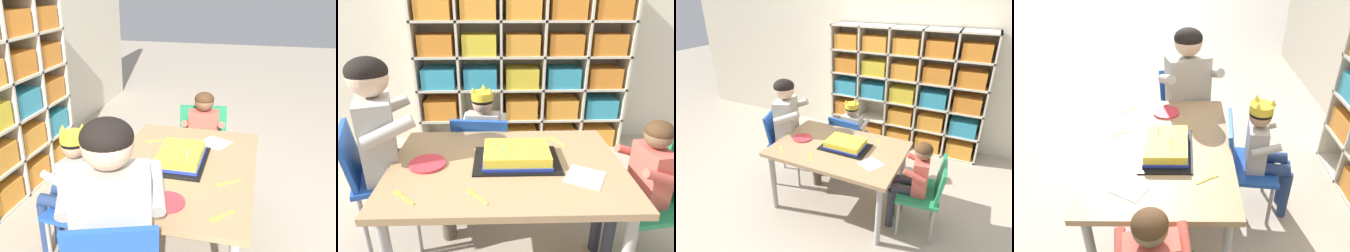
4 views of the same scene
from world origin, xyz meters
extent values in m
plane|color=tan|center=(0.00, 0.00, 0.00)|extent=(16.00, 16.00, 0.00)
cube|color=beige|center=(0.00, 1.62, 1.41)|extent=(6.50, 0.10, 2.83)
cube|color=beige|center=(0.18, 1.56, 0.73)|extent=(1.85, 0.01, 1.45)
cube|color=beige|center=(-0.74, 1.40, 0.73)|extent=(0.02, 0.32, 1.45)
cube|color=beige|center=(-0.37, 1.40, 0.73)|extent=(0.02, 0.32, 1.45)
cube|color=beige|center=(-0.01, 1.40, 0.73)|extent=(0.02, 0.32, 1.45)
cube|color=beige|center=(0.36, 1.40, 0.73)|extent=(0.02, 0.32, 1.45)
cube|color=beige|center=(0.73, 1.40, 0.73)|extent=(0.02, 0.32, 1.45)
cube|color=beige|center=(1.09, 1.40, 0.73)|extent=(0.02, 0.32, 1.45)
cube|color=beige|center=(0.18, 1.40, 0.01)|extent=(1.85, 0.32, 0.02)
cube|color=beige|center=(0.18, 1.40, 0.30)|extent=(1.85, 0.32, 0.02)
cube|color=beige|center=(0.18, 1.40, 0.58)|extent=(1.85, 0.32, 0.02)
cube|color=beige|center=(0.18, 1.40, 0.87)|extent=(1.85, 0.32, 0.02)
cube|color=beige|center=(0.18, 1.40, 1.16)|extent=(1.85, 0.32, 0.02)
cube|color=beige|center=(0.18, 1.40, 1.44)|extent=(1.85, 0.32, 0.02)
cube|color=orange|center=(-0.19, 1.38, 0.11)|extent=(0.28, 0.26, 0.17)
cube|color=orange|center=(0.18, 1.38, 0.11)|extent=(0.28, 0.26, 0.17)
cube|color=orange|center=(0.54, 1.38, 0.11)|extent=(0.28, 0.26, 0.17)
cube|color=orange|center=(0.91, 1.38, 0.11)|extent=(0.28, 0.26, 0.17)
cube|color=orange|center=(-0.56, 1.38, 0.39)|extent=(0.28, 0.26, 0.17)
cube|color=orange|center=(0.18, 1.38, 0.39)|extent=(0.28, 0.26, 0.17)
cube|color=orange|center=(0.54, 1.38, 0.39)|extent=(0.28, 0.26, 0.17)
cube|color=teal|center=(0.91, 1.38, 0.39)|extent=(0.28, 0.26, 0.17)
cube|color=teal|center=(-0.56, 1.38, 0.68)|extent=(0.28, 0.26, 0.17)
cube|color=teal|center=(-0.19, 1.38, 0.68)|extent=(0.28, 0.26, 0.17)
cube|color=yellow|center=(0.18, 1.38, 0.68)|extent=(0.28, 0.26, 0.17)
cube|color=teal|center=(0.54, 1.38, 0.68)|extent=(0.28, 0.26, 0.17)
cube|color=orange|center=(0.91, 1.38, 0.68)|extent=(0.28, 0.26, 0.17)
cube|color=orange|center=(-0.56, 1.38, 0.97)|extent=(0.28, 0.26, 0.17)
cube|color=yellow|center=(-0.19, 1.38, 0.97)|extent=(0.28, 0.26, 0.17)
cube|color=orange|center=(0.18, 1.38, 0.97)|extent=(0.28, 0.26, 0.17)
cube|color=orange|center=(0.54, 1.38, 0.97)|extent=(0.28, 0.26, 0.17)
cube|color=orange|center=(0.91, 1.38, 0.97)|extent=(0.28, 0.26, 0.17)
cube|color=orange|center=(-0.56, 1.38, 1.25)|extent=(0.28, 0.26, 0.17)
cube|color=orange|center=(-0.19, 1.38, 1.25)|extent=(0.28, 0.26, 0.17)
cube|color=orange|center=(0.18, 1.38, 1.25)|extent=(0.28, 0.26, 0.17)
cube|color=orange|center=(0.54, 1.38, 1.25)|extent=(0.28, 0.26, 0.17)
cube|color=orange|center=(0.91, 1.38, 1.25)|extent=(0.28, 0.26, 0.17)
cube|color=#A37F56|center=(0.00, 0.00, 0.57)|extent=(1.11, 0.76, 0.03)
cylinder|color=#9E9993|center=(-0.50, -0.32, 0.28)|extent=(0.05, 0.05, 0.56)
cylinder|color=#9E9993|center=(0.50, -0.32, 0.28)|extent=(0.05, 0.05, 0.56)
cylinder|color=#9E9993|center=(-0.50, 0.32, 0.28)|extent=(0.05, 0.05, 0.56)
cylinder|color=#9E9993|center=(0.50, 0.32, 0.28)|extent=(0.05, 0.05, 0.56)
cube|color=#1E4CA8|center=(-0.14, 0.55, 0.34)|extent=(0.41, 0.34, 0.03)
cube|color=#1E4CA8|center=(-0.15, 0.41, 0.50)|extent=(0.35, 0.10, 0.31)
cylinder|color=gray|center=(0.03, 0.65, 0.16)|extent=(0.02, 0.02, 0.32)
cylinder|color=gray|center=(-0.28, 0.69, 0.16)|extent=(0.02, 0.02, 0.32)
cylinder|color=gray|center=(0.01, 0.42, 0.16)|extent=(0.02, 0.02, 0.32)
cylinder|color=gray|center=(-0.31, 0.45, 0.16)|extent=(0.02, 0.02, 0.32)
cube|color=#B2ADA3|center=(-0.14, 0.56, 0.49)|extent=(0.22, 0.13, 0.29)
sphere|color=tan|center=(-0.14, 0.56, 0.71)|extent=(0.13, 0.13, 0.13)
ellipsoid|color=black|center=(-0.14, 0.56, 0.73)|extent=(0.14, 0.14, 0.10)
cylinder|color=yellow|center=(-0.14, 0.56, 0.76)|extent=(0.14, 0.14, 0.05)
cone|color=yellow|center=(-0.13, 0.62, 0.80)|extent=(0.04, 0.04, 0.04)
cone|color=yellow|center=(-0.09, 0.53, 0.80)|extent=(0.04, 0.04, 0.04)
cone|color=yellow|center=(-0.19, 0.54, 0.80)|extent=(0.04, 0.04, 0.04)
cylinder|color=navy|center=(-0.06, 0.66, 0.37)|extent=(0.09, 0.22, 0.07)
cylinder|color=navy|center=(-0.19, 0.67, 0.37)|extent=(0.09, 0.22, 0.07)
cylinder|color=navy|center=(-0.05, 0.76, 0.17)|extent=(0.06, 0.06, 0.34)
cylinder|color=navy|center=(-0.18, 0.78, 0.17)|extent=(0.06, 0.06, 0.34)
cylinder|color=#B2ADA3|center=(-0.01, 0.59, 0.56)|extent=(0.06, 0.18, 0.10)
cylinder|color=#B2ADA3|center=(-0.26, 0.62, 0.56)|extent=(0.06, 0.18, 0.10)
cube|color=#1E4CA8|center=(-0.65, 0.14, 0.45)|extent=(0.42, 0.45, 0.03)
cube|color=#1E4CA8|center=(-0.79, 0.10, 0.60)|extent=(0.17, 0.34, 0.27)
cylinder|color=gray|center=(-0.48, 0.04, 0.22)|extent=(0.02, 0.02, 0.44)
cylinder|color=gray|center=(-0.58, 0.33, 0.22)|extent=(0.02, 0.02, 0.44)
cylinder|color=gray|center=(-0.72, -0.04, 0.22)|extent=(0.02, 0.02, 0.44)
cylinder|color=gray|center=(-0.82, 0.25, 0.22)|extent=(0.02, 0.02, 0.44)
cube|color=#B2ADA3|center=(-0.65, 0.14, 0.67)|extent=(0.25, 0.34, 0.42)
sphere|color=#DBB293|center=(-0.65, 0.14, 0.98)|extent=(0.19, 0.19, 0.19)
ellipsoid|color=black|center=(-0.65, 0.14, 1.01)|extent=(0.19, 0.19, 0.14)
cylinder|color=brown|center=(-0.48, 0.11, 0.49)|extent=(0.32, 0.19, 0.10)
cylinder|color=brown|center=(-0.54, 0.28, 0.49)|extent=(0.32, 0.19, 0.10)
cylinder|color=brown|center=(-0.34, 0.16, 0.23)|extent=(0.08, 0.08, 0.46)
cylinder|color=brown|center=(-0.39, 0.33, 0.23)|extent=(0.08, 0.08, 0.46)
cylinder|color=#B2ADA3|center=(-0.54, 0.00, 0.76)|extent=(0.25, 0.14, 0.14)
cylinder|color=#B2ADA3|center=(-0.65, 0.32, 0.76)|extent=(0.25, 0.14, 0.14)
cube|color=#238451|center=(0.71, 0.00, 0.36)|extent=(0.37, 0.42, 0.03)
cube|color=#238451|center=(0.86, 0.03, 0.51)|extent=(0.11, 0.35, 0.28)
cylinder|color=gray|center=(0.56, 0.14, 0.18)|extent=(0.02, 0.02, 0.35)
cylinder|color=gray|center=(0.61, -0.17, 0.18)|extent=(0.02, 0.02, 0.35)
cylinder|color=gray|center=(0.82, 0.18, 0.18)|extent=(0.02, 0.02, 0.35)
cylinder|color=gray|center=(0.87, -0.14, 0.18)|extent=(0.02, 0.02, 0.35)
cube|color=#D15647|center=(0.71, 0.00, 0.52)|extent=(0.14, 0.22, 0.29)
sphere|color=brown|center=(0.71, 0.00, 0.73)|extent=(0.13, 0.13, 0.13)
ellipsoid|color=#472D19|center=(0.71, 0.00, 0.75)|extent=(0.14, 0.14, 0.10)
cylinder|color=#33333D|center=(0.60, 0.05, 0.40)|extent=(0.22, 0.10, 0.07)
cylinder|color=#33333D|center=(0.62, -0.07, 0.40)|extent=(0.22, 0.10, 0.07)
cylinder|color=#33333D|center=(0.50, 0.04, 0.19)|extent=(0.06, 0.06, 0.37)
cylinder|color=#33333D|center=(0.52, -0.09, 0.19)|extent=(0.06, 0.06, 0.37)
cylinder|color=#D15647|center=(0.66, 0.12, 0.58)|extent=(0.18, 0.07, 0.10)
cylinder|color=#D15647|center=(0.69, -0.13, 0.58)|extent=(0.18, 0.07, 0.10)
cube|color=black|center=(0.05, 0.02, 0.59)|extent=(0.41, 0.28, 0.01)
cube|color=yellow|center=(0.05, 0.02, 0.63)|extent=(0.31, 0.23, 0.06)
cube|color=#283DB2|center=(0.05, 0.02, 0.61)|extent=(0.32, 0.24, 0.02)
cylinder|color=#4CB2E5|center=(-0.02, -0.02, 0.68)|extent=(0.01, 0.01, 0.04)
cylinder|color=#EFCC4C|center=(0.08, 0.05, 0.68)|extent=(0.01, 0.01, 0.04)
cylinder|color=#DB333D|center=(-0.38, 0.00, 0.60)|extent=(0.17, 0.17, 0.01)
cube|color=white|center=(0.35, -0.13, 0.59)|extent=(0.21, 0.21, 0.00)
cube|color=yellow|center=(-0.11, -0.27, 0.59)|extent=(0.07, 0.08, 0.00)
cube|color=yellow|center=(-0.15, -0.22, 0.59)|extent=(0.04, 0.04, 0.00)
cube|color=yellow|center=(-0.40, -0.27, 0.59)|extent=(0.08, 0.07, 0.00)
cube|color=yellow|center=(-0.45, -0.23, 0.59)|extent=(0.04, 0.04, 0.00)
cube|color=yellow|center=(0.30, 0.22, 0.59)|extent=(0.06, 0.08, 0.00)
cube|color=yellow|center=(0.26, 0.27, 0.59)|extent=(0.04, 0.04, 0.00)
camera|label=1|loc=(-1.77, -0.36, 1.52)|focal=40.27mm
camera|label=2|loc=(-0.04, -1.24, 1.32)|focal=31.71mm
camera|label=3|loc=(1.01, -1.97, 1.84)|focal=31.38mm
camera|label=4|loc=(1.51, 0.12, 1.64)|focal=34.89mm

